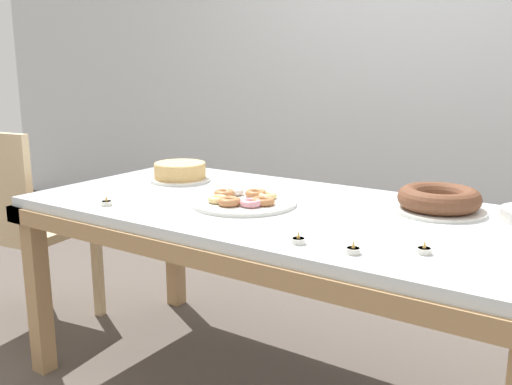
# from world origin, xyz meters

# --- Properties ---
(wall_back) EXTENTS (8.00, 0.10, 2.60)m
(wall_back) POSITION_xyz_m (0.00, 1.73, 1.30)
(wall_back) COLOR silver
(wall_back) RESTS_ON ground
(dining_table) EXTENTS (1.88, 0.93, 0.73)m
(dining_table) POSITION_xyz_m (0.00, 0.00, 0.65)
(dining_table) COLOR silver
(dining_table) RESTS_ON ground
(chair) EXTENTS (0.47, 0.47, 0.94)m
(chair) POSITION_xyz_m (-1.25, -0.21, 0.52)
(chair) COLOR #D1B284
(chair) RESTS_ON ground
(cake_chocolate_round) EXTENTS (0.26, 0.26, 0.08)m
(cake_chocolate_round) POSITION_xyz_m (-0.59, 0.14, 0.76)
(cake_chocolate_round) COLOR silver
(cake_chocolate_round) RESTS_ON dining_table
(cake_golden_bundt) EXTENTS (0.31, 0.31, 0.08)m
(cake_golden_bundt) POSITION_xyz_m (0.48, 0.23, 0.77)
(cake_golden_bundt) COLOR silver
(cake_golden_bundt) RESTS_ON dining_table
(pastry_platter) EXTENTS (0.38, 0.38, 0.04)m
(pastry_platter) POSITION_xyz_m (-0.13, -0.06, 0.74)
(pastry_platter) COLOR silver
(pastry_platter) RESTS_ON dining_table
(tealight_left_edge) EXTENTS (0.04, 0.04, 0.04)m
(tealight_left_edge) POSITION_xyz_m (0.58, -0.23, 0.74)
(tealight_left_edge) COLOR silver
(tealight_left_edge) RESTS_ON dining_table
(tealight_near_front) EXTENTS (0.04, 0.04, 0.04)m
(tealight_near_front) POSITION_xyz_m (0.43, -0.34, 0.74)
(tealight_near_front) COLOR silver
(tealight_near_front) RESTS_ON dining_table
(tealight_near_cakes) EXTENTS (0.04, 0.04, 0.04)m
(tealight_near_cakes) POSITION_xyz_m (-0.52, -0.34, 0.74)
(tealight_near_cakes) COLOR silver
(tealight_near_cakes) RESTS_ON dining_table
(tealight_centre) EXTENTS (0.04, 0.04, 0.04)m
(tealight_centre) POSITION_xyz_m (0.32, 0.36, 0.74)
(tealight_centre) COLOR silver
(tealight_centre) RESTS_ON dining_table
(tealight_right_edge) EXTENTS (0.04, 0.04, 0.04)m
(tealight_right_edge) POSITION_xyz_m (0.26, -0.34, 0.74)
(tealight_right_edge) COLOR silver
(tealight_right_edge) RESTS_ON dining_table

